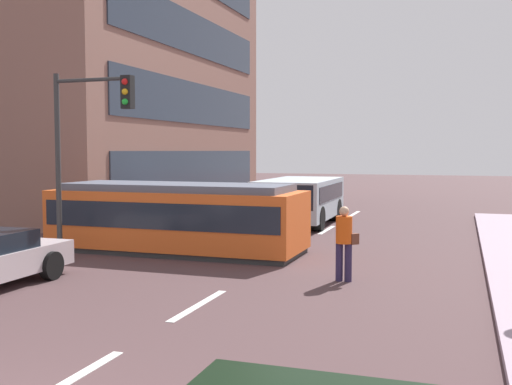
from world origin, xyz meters
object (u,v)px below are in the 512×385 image
at_px(parked_sedan_far, 161,213).
at_px(traffic_light_mast, 87,130).
at_px(streetcar_tram, 177,217).
at_px(pedestrian_crossing, 344,239).
at_px(city_bus, 300,199).

bearing_deg(parked_sedan_far, traffic_light_mast, -80.39).
relative_size(streetcar_tram, pedestrian_crossing, 4.36).
bearing_deg(parked_sedan_far, city_bus, 37.73).
bearing_deg(streetcar_tram, pedestrian_crossing, -24.36).
bearing_deg(city_bus, parked_sedan_far, -142.27).
distance_m(streetcar_tram, city_bus, 7.51).
bearing_deg(parked_sedan_far, streetcar_tram, -56.73).
xyz_separation_m(streetcar_tram, pedestrian_crossing, (5.27, -2.39, -0.07)).
bearing_deg(traffic_light_mast, streetcar_tram, 51.41).
distance_m(pedestrian_crossing, parked_sedan_far, 10.12).
bearing_deg(streetcar_tram, traffic_light_mast, -128.59).
distance_m(parked_sedan_far, traffic_light_mast, 6.66).
bearing_deg(traffic_light_mast, parked_sedan_far, 99.61).
xyz_separation_m(city_bus, pedestrian_crossing, (3.55, -9.70, -0.08)).
xyz_separation_m(parked_sedan_far, traffic_light_mast, (1.01, -5.96, 2.80)).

